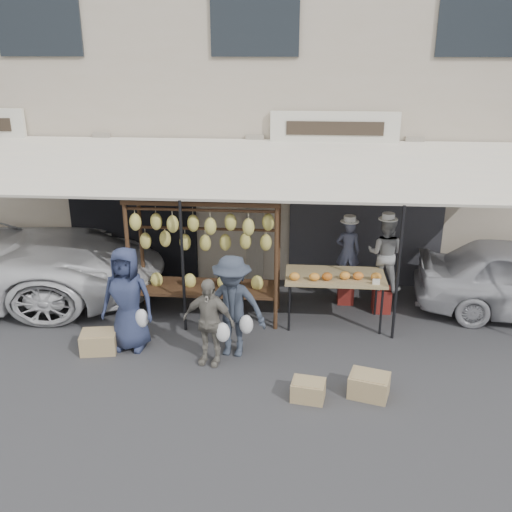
% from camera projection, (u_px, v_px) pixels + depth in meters
% --- Properties ---
extents(ground_plane, '(90.00, 90.00, 0.00)m').
position_uv_depth(ground_plane, '(236.00, 368.00, 8.66)').
color(ground_plane, '#2D2D30').
extents(shophouse, '(24.00, 6.15, 7.30)m').
position_uv_depth(shophouse, '(266.00, 88.00, 13.45)').
color(shophouse, '#B7A895').
rests_on(shophouse, ground_plane).
extents(awning, '(10.00, 2.35, 2.92)m').
position_uv_depth(awning, '(250.00, 170.00, 9.89)').
color(awning, beige).
rests_on(awning, ground_plane).
extents(banana_rack, '(2.60, 0.90, 2.24)m').
position_uv_depth(banana_rack, '(204.00, 234.00, 9.73)').
color(banana_rack, black).
rests_on(banana_rack, ground_plane).
extents(produce_table, '(1.70, 0.90, 1.04)m').
position_uv_depth(produce_table, '(335.00, 278.00, 9.73)').
color(produce_table, tan).
rests_on(produce_table, ground_plane).
extents(vendor_left, '(0.45, 0.30, 1.22)m').
position_uv_depth(vendor_left, '(348.00, 252.00, 10.49)').
color(vendor_left, '#43485F').
rests_on(vendor_left, stool_left).
extents(vendor_right, '(0.78, 0.70, 1.34)m').
position_uv_depth(vendor_right, '(385.00, 254.00, 10.11)').
color(vendor_right, gray).
rests_on(vendor_right, stool_right).
extents(customer_left, '(0.86, 0.59, 1.71)m').
position_uv_depth(customer_left, '(127.00, 299.00, 8.96)').
color(customer_left, '#28304E').
rests_on(customer_left, ground_plane).
extents(customer_mid, '(0.87, 0.50, 1.39)m').
position_uv_depth(customer_mid, '(209.00, 322.00, 8.57)').
color(customer_mid, gray).
rests_on(customer_mid, ground_plane).
extents(customer_right, '(1.14, 0.76, 1.65)m').
position_uv_depth(customer_right, '(232.00, 306.00, 8.77)').
color(customer_right, '#2F3744').
rests_on(customer_right, ground_plane).
extents(stool_left, '(0.34, 0.34, 0.42)m').
position_uv_depth(stool_left, '(345.00, 292.00, 10.78)').
color(stool_left, maroon).
rests_on(stool_left, ground_plane).
extents(stool_right, '(0.35, 0.35, 0.45)m').
position_uv_depth(stool_right, '(381.00, 300.00, 10.43)').
color(stool_right, maroon).
rests_on(stool_right, ground_plane).
extents(crate_near_a, '(0.50, 0.41, 0.27)m').
position_uv_depth(crate_near_a, '(308.00, 390.00, 7.86)').
color(crate_near_a, tan).
rests_on(crate_near_a, ground_plane).
extents(crate_near_b, '(0.62, 0.54, 0.32)m').
position_uv_depth(crate_near_b, '(369.00, 385.00, 7.92)').
color(crate_near_b, tan).
rests_on(crate_near_b, ground_plane).
extents(crate_far, '(0.62, 0.51, 0.33)m').
position_uv_depth(crate_far, '(99.00, 342.00, 9.08)').
color(crate_far, tan).
rests_on(crate_far, ground_plane).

